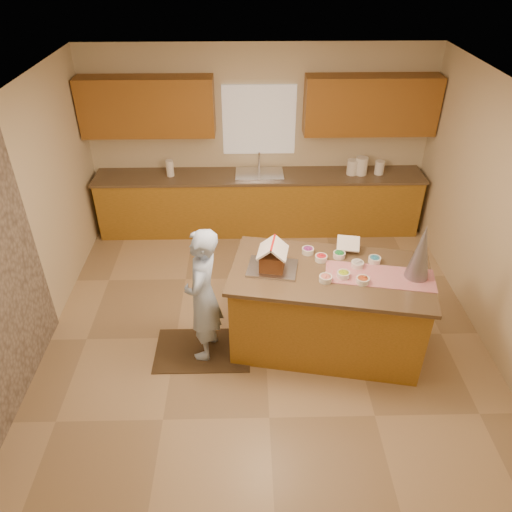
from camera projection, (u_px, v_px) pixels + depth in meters
The scene contains 27 objects.
floor at pixel (265, 336), 5.71m from camera, with size 5.50×5.50×0.00m, color tan.
ceiling at pixel (268, 105), 4.19m from camera, with size 5.50×5.50×0.00m, color silver.
wall_back at pixel (259, 139), 7.23m from camera, with size 5.50×5.50×0.00m, color beige.
wall_front at pixel (286, 505), 2.67m from camera, with size 5.50×5.50×0.00m, color beige.
wall_left at pixel (17, 241), 4.90m from camera, with size 5.50×5.50×0.00m, color beige.
wall_right at pixel (511, 235), 5.00m from camera, with size 5.50×5.50×0.00m, color beige.
window_curtain at pixel (259, 120), 7.03m from camera, with size 1.05×0.03×1.00m, color white.
back_counter_base at pixel (259, 204), 7.49m from camera, with size 4.80×0.60×0.88m, color #A46C22.
back_counter_top at pixel (259, 176), 7.23m from camera, with size 4.85×0.63×0.04m, color brown.
upper_cabinet_left at pixel (147, 107), 6.74m from camera, with size 1.85×0.35×0.80m, color #9C6221.
upper_cabinet_right at pixel (371, 105), 6.80m from camera, with size 1.85×0.35×0.80m, color #9C6221.
sink at pixel (259, 177), 7.24m from camera, with size 0.70×0.45×0.12m, color silver.
faucet at pixel (259, 161), 7.29m from camera, with size 0.03×0.03×0.28m, color silver.
island_base at pixel (327, 311), 5.35m from camera, with size 1.97×0.99×0.97m, color #A46C22.
island_top at pixel (331, 273), 5.07m from camera, with size 2.06×1.08×0.04m, color brown.
table_runner at pixel (380, 276), 4.99m from camera, with size 1.10×0.39×0.01m, color #AC0C24.
baking_tray at pixel (272, 268), 5.08m from camera, with size 0.50×0.37×0.03m, color silver.
cookbook at pixel (348, 244), 5.32m from camera, with size 0.24×0.02×0.20m, color white.
tinsel_tree at pixel (421, 252), 4.82m from camera, with size 0.24×0.24×0.60m, color #B0AFBB.
rug at pixel (203, 350), 5.52m from camera, with size 1.06×0.69×0.01m, color black.
boy at pixel (203, 296), 5.08m from camera, with size 0.57×0.37×1.56m, color #A8C4EE.
canister_a at pixel (352, 167), 7.18m from camera, with size 0.16×0.16×0.22m, color white.
canister_b at pixel (361, 166), 7.17m from camera, with size 0.18×0.18×0.26m, color white.
canister_c at pixel (379, 168), 7.20m from camera, with size 0.14×0.14×0.20m, color white.
paper_towel at pixel (170, 168), 7.13m from camera, with size 0.11×0.11×0.24m, color white.
gingerbread_house at pixel (273, 258), 5.01m from camera, with size 0.35×0.36×0.31m.
candy_bowls at pixel (341, 265), 5.10m from camera, with size 0.82×0.68×0.06m.
Camera 1 is at (-0.20, -4.20, 3.98)m, focal length 34.40 mm.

